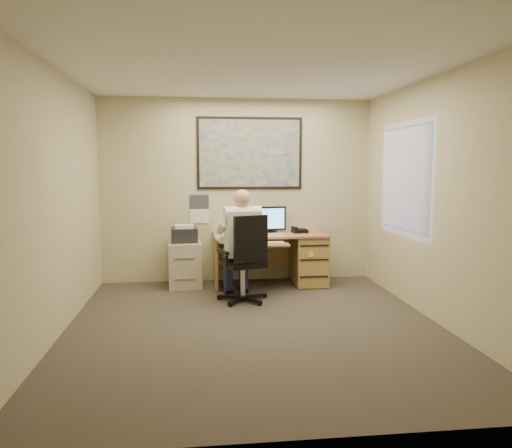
{
  "coord_description": "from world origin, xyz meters",
  "views": [
    {
      "loc": [
        -0.6,
        -5.15,
        1.71
      ],
      "look_at": [
        0.17,
        1.3,
        0.96
      ],
      "focal_mm": 35.0,
      "sensor_mm": 36.0,
      "label": 1
    }
  ],
  "objects": [
    {
      "name": "filing_cabinet",
      "position": [
        -0.78,
        1.92,
        0.38
      ],
      "size": [
        0.49,
        0.58,
        0.89
      ],
      "rotation": [
        0.0,
        0.0,
        0.07
      ],
      "color": "#BEB499",
      "rests_on": "ground"
    },
    {
      "name": "world_map",
      "position": [
        0.19,
        2.23,
        1.9
      ],
      "size": [
        1.56,
        0.03,
        1.06
      ],
      "primitive_type": "cube",
      "color": "#1E4C93",
      "rests_on": "room_shell"
    },
    {
      "name": "room_shell",
      "position": [
        0.0,
        0.0,
        1.35
      ],
      "size": [
        4.0,
        4.5,
        2.7
      ],
      "color": "#39332C",
      "rests_on": "ground"
    },
    {
      "name": "person",
      "position": [
        -0.03,
        1.07,
        0.71
      ],
      "size": [
        0.7,
        0.92,
        1.42
      ],
      "primitive_type": null,
      "rotation": [
        0.0,
        0.0,
        0.14
      ],
      "color": "white",
      "rests_on": "office_chair"
    },
    {
      "name": "desk",
      "position": [
        0.77,
        1.9,
        0.44
      ],
      "size": [
        1.6,
        0.97,
        1.12
      ],
      "color": "#AA7249",
      "rests_on": "ground"
    },
    {
      "name": "office_chair",
      "position": [
        -0.05,
        0.99,
        0.33
      ],
      "size": [
        0.85,
        0.85,
        1.12
      ],
      "rotation": [
        0.0,
        0.0,
        0.33
      ],
      "color": "black",
      "rests_on": "ground"
    },
    {
      "name": "wall_calendar",
      "position": [
        -0.56,
        2.24,
        1.08
      ],
      "size": [
        0.28,
        0.01,
        0.42
      ],
      "primitive_type": "cube",
      "color": "white",
      "rests_on": "room_shell"
    },
    {
      "name": "window_blinds",
      "position": [
        1.97,
        0.8,
        1.55
      ],
      "size": [
        0.06,
        1.4,
        1.3
      ],
      "primitive_type": null,
      "color": "beige",
      "rests_on": "room_shell"
    }
  ]
}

